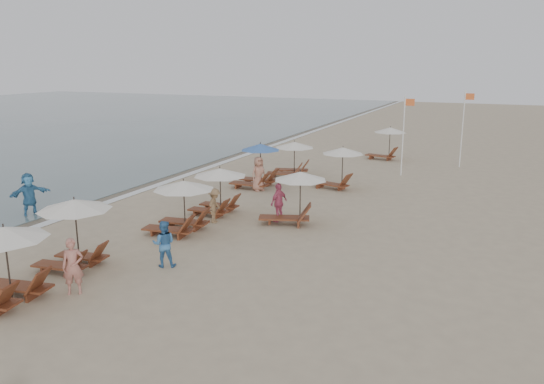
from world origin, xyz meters
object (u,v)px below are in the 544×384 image
at_px(lounger_station_5, 290,159).
at_px(beachgoer_mid_a, 164,244).
at_px(inland_station_2, 386,140).
at_px(waterline_walker, 29,194).
at_px(lounger_station_3, 217,188).
at_px(flag_pole_near, 404,132).
at_px(beachgoer_mid_b, 215,206).
at_px(lounger_station_1, 72,231).
at_px(beachgoer_far_b, 259,174).
at_px(inland_station_0, 293,194).
at_px(beachgoer_near, 73,266).
at_px(beachgoer_far_a, 279,202).
at_px(lounger_station_0, 2,265).
at_px(inland_station_1, 338,163).
at_px(lounger_station_2, 179,206).
at_px(lounger_station_4, 256,168).

distance_m(lounger_station_5, beachgoer_mid_a, 15.32).
distance_m(inland_station_2, waterline_walker, 23.38).
height_order(lounger_station_3, flag_pole_near, flag_pole_near).
bearing_deg(beachgoer_mid_b, waterline_walker, 97.30).
distance_m(lounger_station_1, beachgoer_far_b, 12.50).
height_order(inland_station_0, beachgoer_near, inland_station_0).
height_order(beachgoer_mid_b, beachgoer_far_a, beachgoer_far_a).
height_order(lounger_station_0, beachgoer_near, lounger_station_0).
relative_size(beachgoer_mid_a, beachgoer_far_b, 0.87).
height_order(lounger_station_5, beachgoer_near, lounger_station_5).
height_order(lounger_station_3, beachgoer_far_b, lounger_station_3).
height_order(inland_station_2, waterline_walker, inland_station_2).
distance_m(lounger_station_3, beachgoer_mid_a, 6.56).
xyz_separation_m(beachgoer_far_a, waterline_walker, (-10.49, -3.60, 0.12)).
bearing_deg(beachgoer_mid_b, inland_station_1, -28.08).
distance_m(lounger_station_1, waterline_walker, 7.65).
height_order(lounger_station_2, inland_station_2, inland_station_2).
bearing_deg(lounger_station_5, beachgoer_mid_a, -83.92).
relative_size(lounger_station_0, beachgoer_mid_b, 1.85).
height_order(inland_station_2, beachgoer_far_b, inland_station_2).
distance_m(lounger_station_5, beachgoer_near, 18.14).
bearing_deg(lounger_station_4, beachgoer_mid_a, -79.12).
relative_size(inland_station_0, waterline_walker, 1.49).
bearing_deg(inland_station_0, beachgoer_far_b, 128.57).
xyz_separation_m(lounger_station_1, lounger_station_4, (0.33, 13.18, -0.24)).
relative_size(inland_station_1, waterline_walker, 1.42).
distance_m(lounger_station_3, beachgoer_near, 9.27).
bearing_deg(lounger_station_1, inland_station_1, 72.97).
bearing_deg(inland_station_0, lounger_station_3, 178.49).
bearing_deg(lounger_station_1, inland_station_0, 58.36).
xyz_separation_m(lounger_station_0, beachgoer_far_a, (3.90, 10.55, -0.31)).
height_order(inland_station_0, inland_station_2, same).
xyz_separation_m(lounger_station_2, beachgoer_mid_a, (1.58, -3.33, -0.30)).
relative_size(beachgoer_mid_a, waterline_walker, 0.83).
relative_size(inland_station_2, beachgoer_far_a, 1.65).
xyz_separation_m(lounger_station_3, beachgoer_far_b, (-0.18, 4.75, -0.25)).
height_order(lounger_station_1, lounger_station_4, lounger_station_4).
distance_m(lounger_station_0, beachgoer_far_b, 15.34).
bearing_deg(inland_station_1, waterline_walker, -136.04).
bearing_deg(inland_station_1, lounger_station_3, -116.66).
distance_m(lounger_station_3, inland_station_1, 7.75).
xyz_separation_m(lounger_station_1, lounger_station_2, (1.02, 4.69, -0.22)).
distance_m(beachgoer_near, beachgoer_far_a, 9.59).
height_order(lounger_station_1, beachgoer_near, lounger_station_1).
relative_size(beachgoer_mid_a, beachgoer_far_a, 0.94).
height_order(beachgoer_far_a, beachgoer_far_b, beachgoer_far_b).
distance_m(inland_station_1, beachgoer_mid_b, 8.71).
bearing_deg(lounger_station_0, beachgoer_far_a, 69.72).
bearing_deg(lounger_station_5, inland_station_1, -29.02).
xyz_separation_m(lounger_station_5, flag_pole_near, (6.04, 2.89, 1.59)).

